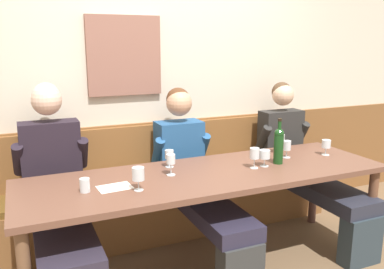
% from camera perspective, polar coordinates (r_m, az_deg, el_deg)
% --- Properties ---
extents(room_wall_back, '(6.80, 0.12, 2.80)m').
position_cam_1_polar(room_wall_back, '(3.56, -4.22, 9.14)').
color(room_wall_back, beige).
rests_on(room_wall_back, ground).
extents(wood_wainscot_panel, '(6.80, 0.03, 0.95)m').
position_cam_1_polar(wood_wainscot_panel, '(3.69, -3.64, -5.38)').
color(wood_wainscot_panel, brown).
rests_on(wood_wainscot_panel, ground).
extents(wall_bench, '(2.90, 0.42, 0.94)m').
position_cam_1_polar(wall_bench, '(3.57, -2.43, -9.35)').
color(wall_bench, brown).
rests_on(wall_bench, ground).
extents(dining_table, '(2.60, 0.79, 0.74)m').
position_cam_1_polar(dining_table, '(2.86, 2.40, -6.79)').
color(dining_table, brown).
rests_on(dining_table, ground).
extents(person_right_seat, '(0.53, 1.24, 1.35)m').
position_cam_1_polar(person_right_seat, '(2.92, -18.59, -7.42)').
color(person_right_seat, '#342340').
rests_on(person_right_seat, ground).
extents(person_center_right_seat, '(0.49, 1.23, 1.27)m').
position_cam_1_polar(person_center_right_seat, '(3.17, 0.36, -5.50)').
color(person_center_right_seat, '#323434').
rests_on(person_center_right_seat, ground).
extents(person_center_left_seat, '(0.51, 1.23, 1.28)m').
position_cam_1_polar(person_center_left_seat, '(3.68, 15.54, -3.74)').
color(person_center_left_seat, '#2A373F').
rests_on(person_center_left_seat, ground).
extents(wine_bottle_clear_water, '(0.07, 0.07, 0.34)m').
position_cam_1_polar(wine_bottle_clear_water, '(3.07, 12.18, -1.39)').
color(wine_bottle_clear_water, '#174017').
rests_on(wine_bottle_clear_water, dining_table).
extents(wine_glass_near_bucket, '(0.08, 0.08, 0.15)m').
position_cam_1_polar(wine_glass_near_bucket, '(2.49, -7.62, -5.60)').
color(wine_glass_near_bucket, silver).
rests_on(wine_glass_near_bucket, dining_table).
extents(wine_glass_left_end, '(0.07, 0.07, 0.14)m').
position_cam_1_polar(wine_glass_left_end, '(3.26, 13.28, -1.67)').
color(wine_glass_left_end, silver).
rests_on(wine_glass_left_end, dining_table).
extents(wine_glass_right_end, '(0.07, 0.07, 0.13)m').
position_cam_1_polar(wine_glass_right_end, '(3.42, 18.47, -1.38)').
color(wine_glass_right_end, silver).
rests_on(wine_glass_right_end, dining_table).
extents(wine_glass_by_bottle, '(0.08, 0.08, 0.16)m').
position_cam_1_polar(wine_glass_by_bottle, '(3.38, 12.33, -0.81)').
color(wine_glass_by_bottle, silver).
rests_on(wine_glass_by_bottle, dining_table).
extents(wine_glass_mid_left, '(0.06, 0.06, 0.15)m').
position_cam_1_polar(wine_glass_mid_left, '(2.75, -3.02, -3.68)').
color(wine_glass_mid_left, silver).
rests_on(wine_glass_mid_left, dining_table).
extents(wine_glass_center_front, '(0.06, 0.06, 0.13)m').
position_cam_1_polar(wine_glass_center_front, '(2.93, -3.23, -2.96)').
color(wine_glass_center_front, silver).
rests_on(wine_glass_center_front, dining_table).
extents(wine_glass_mid_right, '(0.07, 0.07, 0.15)m').
position_cam_1_polar(wine_glass_mid_right, '(2.93, 8.85, -2.81)').
color(wine_glass_mid_right, silver).
rests_on(wine_glass_mid_right, dining_table).
extents(wine_glass_center_rear, '(0.08, 0.08, 0.12)m').
position_cam_1_polar(wine_glass_center_rear, '(3.00, 10.25, -2.84)').
color(wine_glass_center_rear, silver).
rests_on(wine_glass_center_rear, dining_table).
extents(water_tumbler_center, '(0.06, 0.06, 0.09)m').
position_cam_1_polar(water_tumbler_center, '(2.55, -14.95, -6.95)').
color(water_tumbler_center, silver).
rests_on(water_tumbler_center, dining_table).
extents(tasting_sheet_left_guest, '(0.22, 0.17, 0.00)m').
position_cam_1_polar(tasting_sheet_left_guest, '(2.59, -10.88, -7.36)').
color(tasting_sheet_left_guest, white).
rests_on(tasting_sheet_left_guest, dining_table).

